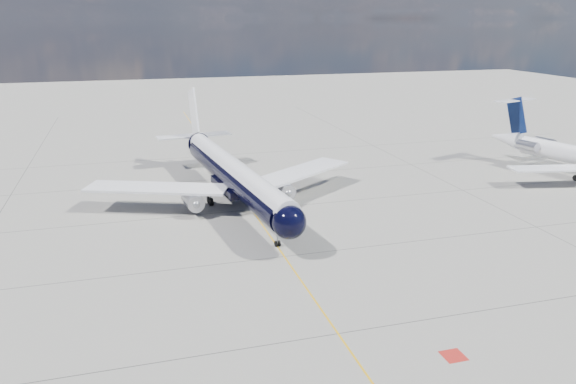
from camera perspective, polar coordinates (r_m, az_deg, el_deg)
name	(u,v)px	position (r m, az deg, el deg)	size (l,w,h in m)	color
ground	(243,198)	(74.81, -4.55, -0.61)	(320.00, 320.00, 0.00)	gray
taxiway_centerline	(252,210)	(70.16, -3.71, -1.80)	(0.16, 160.00, 0.01)	#DB9E0B
red_marking	(453,356)	(42.96, 16.46, -15.67)	(1.60, 1.60, 0.01)	maroon
main_airliner	(231,173)	(72.17, -5.79, 1.98)	(36.13, 44.22, 12.78)	black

